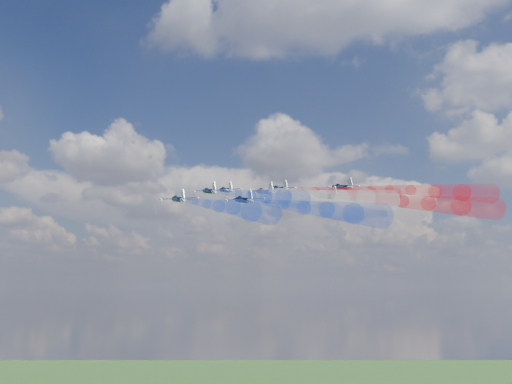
% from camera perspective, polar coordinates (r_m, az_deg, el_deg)
% --- Properties ---
extents(jet_lead, '(14.22, 14.76, 5.97)m').
position_cam_1_polar(jet_lead, '(161.70, -3.05, 0.20)').
color(jet_lead, black).
extents(trail_lead, '(31.17, 36.74, 12.18)m').
position_cam_1_polar(trail_lead, '(136.56, 1.02, -0.12)').
color(trail_lead, white).
extents(jet_inner_left, '(14.22, 14.76, 5.97)m').
position_cam_1_polar(jet_inner_left, '(145.27, -4.72, 0.09)').
color(jet_inner_left, black).
extents(trail_inner_left, '(31.17, 36.74, 12.18)m').
position_cam_1_polar(trail_inner_left, '(119.85, -0.44, -0.30)').
color(trail_inner_left, blue).
extents(jet_inner_right, '(14.22, 14.76, 5.97)m').
position_cam_1_polar(jet_inner_right, '(153.16, 2.34, 0.33)').
color(jet_inner_right, black).
extents(trail_inner_right, '(31.17, 36.74, 12.18)m').
position_cam_1_polar(trail_inner_right, '(129.26, 7.68, 0.02)').
color(trail_inner_right, red).
extents(jet_outer_left, '(14.22, 14.76, 5.97)m').
position_cam_1_polar(jet_outer_left, '(130.69, -7.81, -0.73)').
color(jet_outer_left, black).
extents(trail_outer_left, '(31.17, 36.74, 12.18)m').
position_cam_1_polar(trail_outer_left, '(104.79, -3.69, -1.38)').
color(trail_outer_left, blue).
extents(jet_center_third, '(14.22, 14.76, 5.97)m').
position_cam_1_polar(jet_center_third, '(137.74, 0.86, 0.05)').
color(jet_center_third, black).
extents(trail_center_third, '(31.17, 36.74, 12.18)m').
position_cam_1_polar(trail_center_third, '(113.56, 6.62, -0.37)').
color(trail_center_third, white).
extents(jet_outer_right, '(14.22, 14.76, 5.97)m').
position_cam_1_polar(jet_outer_right, '(148.30, 8.65, 0.49)').
color(jet_outer_right, black).
extents(trail_outer_right, '(31.17, 36.74, 12.18)m').
position_cam_1_polar(trail_outer_right, '(126.16, 15.32, 0.19)').
color(trail_outer_right, red).
extents(jet_rear_left, '(14.22, 14.76, 5.97)m').
position_cam_1_polar(jet_rear_left, '(122.55, -1.27, -0.82)').
color(jet_rear_left, black).
extents(trail_rear_left, '(31.17, 36.74, 12.18)m').
position_cam_1_polar(trail_rear_left, '(97.96, 4.87, -1.52)').
color(trail_rear_left, blue).
extents(jet_rear_right, '(14.22, 14.76, 5.97)m').
position_cam_1_polar(jet_rear_right, '(130.87, 7.03, -0.41)').
color(jet_rear_right, black).
extents(trail_rear_right, '(31.17, 36.74, 12.18)m').
position_cam_1_polar(trail_rear_right, '(108.39, 14.45, -0.95)').
color(trail_rear_right, red).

